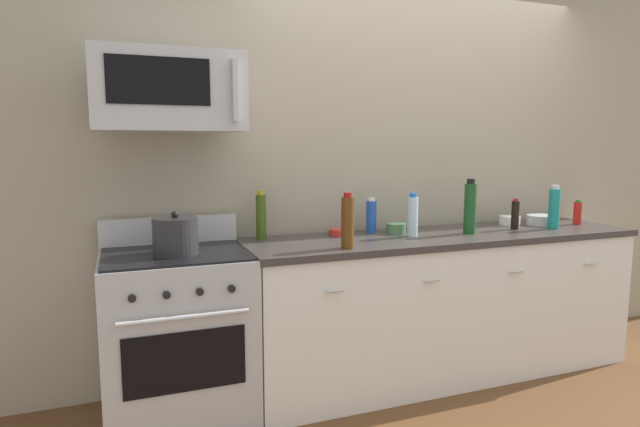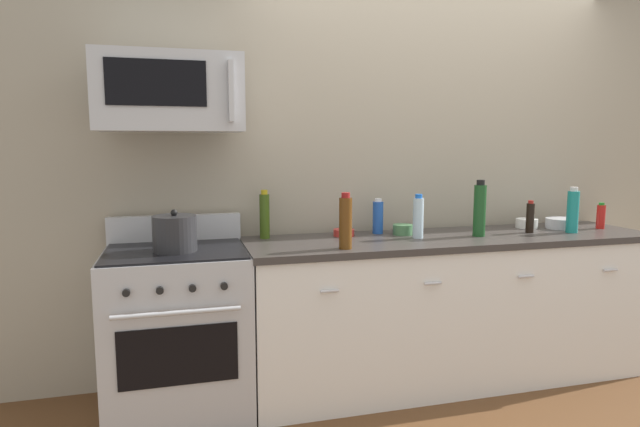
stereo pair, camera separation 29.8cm
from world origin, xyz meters
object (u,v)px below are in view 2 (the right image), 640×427
(bottle_soy_sauce_dark, at_px, (530,217))
(bowl_red_small, at_px, (344,232))
(microwave, at_px, (170,93))
(bowl_green_glaze, at_px, (403,229))
(bowl_white_ceramic, at_px, (527,223))
(range_oven, at_px, (178,330))
(bottle_wine_amber, at_px, (346,222))
(bottle_hot_sauce_red, at_px, (601,216))
(bottle_olive_oil, at_px, (265,215))
(bottle_soda_blue, at_px, (378,217))
(stockpot, at_px, (175,233))
(bottle_water_clear, at_px, (418,217))
(bowl_steel_prep, at_px, (562,223))
(bottle_wine_green, at_px, (480,210))
(bottle_sparkling_teal, at_px, (573,211))

(bottle_soy_sauce_dark, relative_size, bowl_red_small, 1.60)
(microwave, distance_m, bowl_green_glaze, 1.59)
(bowl_white_ceramic, bearing_deg, range_oven, -176.10)
(range_oven, distance_m, bottle_wine_amber, 1.10)
(bottle_soy_sauce_dark, xyz_separation_m, bottle_hot_sauce_red, (0.57, 0.02, -0.02))
(bottle_olive_oil, height_order, bottle_soy_sauce_dark, bottle_olive_oil)
(range_oven, distance_m, bottle_olive_oil, 0.82)
(bottle_soy_sauce_dark, height_order, bowl_red_small, bottle_soy_sauce_dark)
(bowl_white_ceramic, height_order, bowl_green_glaze, bowl_green_glaze)
(bottle_soda_blue, xyz_separation_m, stockpot, (-1.24, -0.26, -0.01))
(bottle_hot_sauce_red, bearing_deg, bottle_water_clear, -179.33)
(bottle_hot_sauce_red, height_order, bowl_steel_prep, bottle_hot_sauce_red)
(bottle_olive_oil, bearing_deg, bottle_hot_sauce_red, -5.47)
(bowl_green_glaze, bearing_deg, bottle_wine_green, -21.45)
(bottle_water_clear, bearing_deg, bowl_steel_prep, 4.54)
(bowl_red_small, xyz_separation_m, stockpot, (-1.01, -0.23, 0.07))
(bottle_soy_sauce_dark, bearing_deg, bowl_white_ceramic, 58.61)
(bottle_wine_green, xyz_separation_m, bottle_hot_sauce_red, (0.95, 0.05, -0.08))
(bottle_wine_amber, relative_size, stockpot, 1.34)
(bottle_wine_amber, xyz_separation_m, bowl_white_ceramic, (1.41, 0.37, -0.11))
(bottle_water_clear, distance_m, bottle_sparkling_teal, 1.05)
(range_oven, relative_size, bottle_sparkling_teal, 3.65)
(bowl_green_glaze, height_order, stockpot, stockpot)
(bowl_white_ceramic, xyz_separation_m, bowl_red_small, (-1.30, 0.02, -0.01))
(bottle_olive_oil, height_order, bottle_wine_green, bottle_wine_green)
(microwave, relative_size, bottle_soy_sauce_dark, 3.59)
(bottle_sparkling_teal, bearing_deg, bottle_hot_sauce_red, 16.33)
(range_oven, bearing_deg, stockpot, -90.00)
(bowl_steel_prep, bearing_deg, stockpot, -177.07)
(bowl_steel_prep, bearing_deg, bowl_white_ceramic, 158.94)
(range_oven, height_order, stockpot, stockpot)
(bottle_water_clear, xyz_separation_m, bottle_wine_green, (0.39, -0.04, 0.04))
(bottle_sparkling_teal, distance_m, bottle_soy_sauce_dark, 0.27)
(bottle_hot_sauce_red, distance_m, bottle_soda_blue, 1.54)
(bottle_hot_sauce_red, bearing_deg, microwave, 179.16)
(bottle_wine_amber, relative_size, bottle_olive_oil, 1.05)
(microwave, xyz_separation_m, stockpot, (-0.00, -0.10, -0.73))
(range_oven, xyz_separation_m, bowl_white_ceramic, (2.30, 0.16, 0.48))
(bottle_soda_blue, relative_size, bowl_red_small, 1.73)
(range_oven, bearing_deg, bottle_olive_oil, 22.77)
(bottle_wine_green, bearing_deg, microwave, 177.08)
(bottle_sparkling_teal, height_order, bottle_hot_sauce_red, bottle_sparkling_teal)
(bottle_sparkling_teal, xyz_separation_m, bottle_hot_sauce_red, (0.31, 0.09, -0.06))
(bottle_olive_oil, height_order, stockpot, bottle_olive_oil)
(bottle_wine_amber, xyz_separation_m, bottle_olive_oil, (-0.37, 0.43, -0.01))
(bowl_red_small, xyz_separation_m, bowl_green_glaze, (0.37, -0.05, 0.01))
(bottle_wine_amber, height_order, bowl_steel_prep, bottle_wine_amber)
(bottle_soda_blue, bearing_deg, bottle_olive_oil, 178.94)
(bottle_hot_sauce_red, height_order, bottle_soda_blue, bottle_soda_blue)
(bottle_water_clear, distance_m, bottle_wine_green, 0.40)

